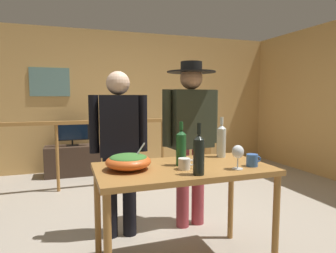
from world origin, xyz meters
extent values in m
plane|color=#9E9384|center=(0.00, 0.00, 0.00)|extent=(7.79, 7.79, 0.00)
cube|color=tan|center=(0.00, 2.60, 1.26)|extent=(5.99, 0.10, 2.52)
cube|color=tan|center=(3.00, 0.78, 1.26)|extent=(0.10, 3.90, 2.52)
cube|color=slate|center=(-1.32, 2.54, 1.58)|extent=(0.65, 0.03, 0.49)
cylinder|color=#9E6B33|center=(-1.20, 1.40, 0.47)|extent=(0.04, 0.04, 0.94)
cylinder|color=#9E6B33|center=(-0.43, 1.40, 0.47)|extent=(0.04, 0.04, 0.94)
cylinder|color=#9E6B33|center=(0.34, 1.40, 0.47)|extent=(0.04, 0.04, 0.94)
cylinder|color=#9E6B33|center=(1.12, 1.40, 0.47)|extent=(0.04, 0.04, 0.94)
cube|color=#9E6B33|center=(-0.81, 1.40, 0.97)|extent=(3.94, 0.07, 0.05)
cube|color=#9E6B33|center=(1.12, 1.40, 0.52)|extent=(0.10, 0.10, 1.04)
cube|color=#38281E|center=(-0.99, 2.25, 0.25)|extent=(0.90, 0.40, 0.50)
cube|color=black|center=(-0.99, 2.25, 0.51)|extent=(0.20, 0.12, 0.02)
cylinder|color=black|center=(-0.99, 2.25, 0.56)|extent=(0.03, 0.03, 0.08)
cube|color=black|center=(-0.99, 2.22, 0.76)|extent=(0.55, 0.06, 0.32)
cube|color=black|center=(-0.99, 2.19, 0.76)|extent=(0.50, 0.01, 0.29)
cube|color=#9E6B33|center=(-0.23, -0.90, 0.79)|extent=(1.30, 0.71, 0.04)
cylinder|color=#9E6B33|center=(0.37, -1.21, 0.38)|extent=(0.05, 0.05, 0.77)
cylinder|color=#9E6B33|center=(-0.84, -0.59, 0.38)|extent=(0.05, 0.05, 0.77)
cylinder|color=#9E6B33|center=(0.37, -0.59, 0.38)|extent=(0.05, 0.05, 0.77)
ellipsoid|color=#DB5B23|center=(-0.64, -0.86, 0.86)|extent=(0.33, 0.33, 0.11)
ellipsoid|color=#38702D|center=(-0.64, -0.86, 0.90)|extent=(0.27, 0.27, 0.05)
cylinder|color=silver|center=(-0.58, -0.86, 0.92)|extent=(0.12, 0.01, 0.17)
cylinder|color=silver|center=(0.10, -1.11, 0.81)|extent=(0.08, 0.08, 0.01)
cylinder|color=silver|center=(0.10, -1.11, 0.86)|extent=(0.01, 0.01, 0.08)
ellipsoid|color=silver|center=(0.10, -1.11, 0.94)|extent=(0.09, 0.09, 0.09)
cylinder|color=black|center=(-0.23, -1.16, 0.93)|extent=(0.08, 0.08, 0.24)
cone|color=black|center=(-0.23, -1.16, 1.07)|extent=(0.08, 0.08, 0.03)
cylinder|color=black|center=(-0.23, -1.16, 1.12)|extent=(0.03, 0.03, 0.07)
cylinder|color=#1E5628|center=(-0.24, -0.87, 0.93)|extent=(0.08, 0.08, 0.24)
cone|color=#1E5628|center=(-0.24, -0.87, 1.06)|extent=(0.08, 0.08, 0.03)
cylinder|color=#1E5628|center=(-0.24, -0.87, 1.11)|extent=(0.03, 0.03, 0.06)
cylinder|color=silver|center=(0.21, -0.69, 0.93)|extent=(0.08, 0.08, 0.25)
cone|color=silver|center=(0.21, -0.69, 1.07)|extent=(0.08, 0.08, 0.03)
cylinder|color=silver|center=(0.21, -0.69, 1.12)|extent=(0.03, 0.03, 0.06)
cylinder|color=#3866B2|center=(0.25, -1.07, 0.85)|extent=(0.09, 0.09, 0.09)
torus|color=#3866B2|center=(0.31, -1.07, 0.86)|extent=(0.05, 0.01, 0.05)
cylinder|color=white|center=(-0.26, -0.99, 0.85)|extent=(0.09, 0.09, 0.08)
torus|color=white|center=(-0.21, -0.99, 0.85)|extent=(0.05, 0.01, 0.05)
cylinder|color=black|center=(-0.51, -0.21, 0.39)|extent=(0.13, 0.13, 0.79)
cylinder|color=black|center=(-0.69, -0.19, 0.39)|extent=(0.13, 0.13, 0.79)
cube|color=black|center=(-0.60, -0.20, 1.07)|extent=(0.37, 0.26, 0.56)
cylinder|color=black|center=(-0.38, -0.22, 1.08)|extent=(0.09, 0.09, 0.53)
cylinder|color=black|center=(-0.82, -0.18, 1.08)|extent=(0.09, 0.09, 0.53)
sphere|color=beige|center=(-0.60, -0.20, 1.45)|extent=(0.22, 0.22, 0.22)
cylinder|color=#9E3842|center=(0.22, -0.19, 0.41)|extent=(0.13, 0.13, 0.82)
cylinder|color=#9E3842|center=(0.04, -0.21, 0.41)|extent=(0.13, 0.13, 0.82)
cube|color=#2D3323|center=(0.13, -0.20, 1.11)|extent=(0.46, 0.27, 0.58)
cylinder|color=#2D3323|center=(0.40, -0.17, 1.12)|extent=(0.09, 0.09, 0.55)
cylinder|color=#2D3323|center=(-0.14, -0.23, 1.12)|extent=(0.09, 0.09, 0.55)
sphere|color=tan|center=(0.13, -0.20, 1.51)|extent=(0.23, 0.23, 0.23)
cylinder|color=black|center=(0.13, -0.20, 1.57)|extent=(0.48, 0.48, 0.01)
cylinder|color=black|center=(0.13, -0.20, 1.62)|extent=(0.21, 0.21, 0.10)
camera|label=1|loc=(-1.04, -2.90, 1.33)|focal=31.27mm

